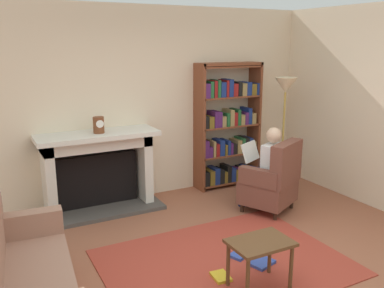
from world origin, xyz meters
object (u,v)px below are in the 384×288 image
Objects in this scene: seated_reader at (265,165)px; floor_lamp at (285,96)px; bookshelf at (227,127)px; sofa_floral at (20,288)px; mantel_clock at (99,125)px; armchair_reading at (273,181)px; side_table at (260,249)px; fireplace at (98,169)px.

floor_lamp is at bearing -172.22° from seated_reader.
bookshelf is at bearing 130.88° from floor_lamp.
sofa_floral is at bearing -159.23° from floor_lamp.
floor_lamp reaches higher than mantel_clock.
armchair_reading is at bearing -69.20° from sofa_floral.
side_table is at bearing -98.44° from sofa_floral.
floor_lamp reaches higher than armchair_reading.
seated_reader is (1.96, -1.04, 0.05)m from fireplace.
sofa_floral reaches higher than side_table.
side_table is (0.78, -2.53, -0.17)m from fireplace.
armchair_reading is (2.00, -1.05, -0.75)m from mantel_clock.
seated_reader reaches higher than sofa_floral.
bookshelf is 3.41× the size of side_table.
sofa_floral is at bearing -147.21° from bookshelf.
sofa_floral is (-3.15, -1.01, -0.30)m from seated_reader.
side_table is at bearing -72.78° from fireplace.
mantel_clock is 2.65m from floor_lamp.
side_table is at bearing 21.86° from armchair_reading.
fireplace is at bearing -179.10° from bookshelf.
mantel_clock reaches higher than side_table.
armchair_reading is 3.33m from sofa_floral.
floor_lamp is (0.59, 0.54, 1.03)m from armchair_reading.
floor_lamp is (0.56, -0.64, 0.52)m from bookshelf.
fireplace is 2.08m from bookshelf.
armchair_reading is 0.55× the size of sofa_floral.
seated_reader reaches higher than side_table.
bookshelf is 3.89m from sofa_floral.
seated_reader is 3.32m from sofa_floral.
mantel_clock is at bearing -52.08° from seated_reader.
fireplace is 2.22m from seated_reader.
fireplace is at bearing -25.01° from sofa_floral.
mantel_clock is 0.12× the size of floor_lamp.
bookshelf is 1.67× the size of seated_reader.
fireplace is 2.65m from side_table.
mantel_clock is 0.37× the size of side_table.
sofa_floral is at bearing -120.11° from fireplace.
floor_lamp is at bearing -49.12° from bookshelf.
floor_lamp is at bearing -163.81° from armchair_reading.
mantel_clock reaches higher than sofa_floral.
armchair_reading is 0.57× the size of floor_lamp.
bookshelf is 1.09× the size of sofa_floral.
fireplace is at bearing -54.28° from seated_reader.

